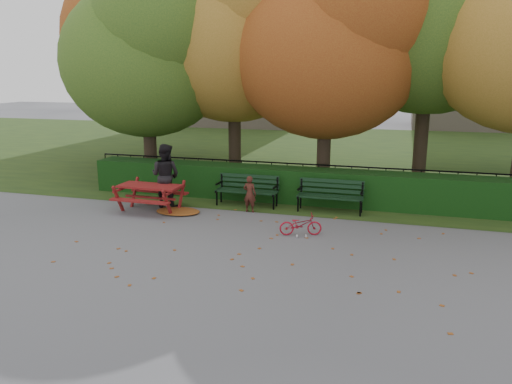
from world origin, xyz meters
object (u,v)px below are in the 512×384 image
(bench_right, at_px, (331,193))
(picnic_table, at_px, (150,191))
(bicycle, at_px, (301,225))
(child, at_px, (250,194))
(adult, at_px, (165,176))
(tree_c, at_px, (337,36))
(bench_left, at_px, (248,188))
(tree_a, at_px, (151,49))
(tree_f, at_px, (149,23))
(tree_b, at_px, (241,21))

(bench_right, distance_m, picnic_table, 5.00)
(picnic_table, bearing_deg, bench_right, 16.71)
(bicycle, bearing_deg, bench_right, -27.42)
(child, xyz_separation_m, adult, (-2.47, -0.13, 0.40))
(tree_c, bearing_deg, bench_left, -133.36)
(tree_a, relative_size, bicycle, 7.48)
(bench_right, bearing_deg, child, -162.44)
(bicycle, bearing_deg, picnic_table, 60.26)
(tree_c, xyz_separation_m, tree_f, (-7.97, 3.28, 0.87))
(tree_c, xyz_separation_m, adult, (-4.33, -3.06, -3.92))
(tree_f, xyz_separation_m, bench_left, (5.83, -5.54, -5.17))
(bench_right, distance_m, child, 2.23)
(tree_c, bearing_deg, bench_right, -83.30)
(tree_f, distance_m, bench_right, 11.19)
(bench_left, bearing_deg, child, -68.12)
(tree_a, bearing_deg, tree_f, 117.98)
(tree_b, bearing_deg, child, -69.18)
(tree_c, xyz_separation_m, bicycle, (-0.11, -4.54, -4.56))
(tree_b, height_order, tree_f, tree_f)
(tree_f, height_order, adult, tree_f)
(tree_c, xyz_separation_m, picnic_table, (-4.55, -3.61, -4.25))
(tree_b, bearing_deg, bench_right, -40.67)
(bicycle, bearing_deg, tree_c, -19.40)
(tree_a, xyz_separation_m, bench_right, (6.29, -1.88, -4.00))
(tree_b, bearing_deg, adult, -105.33)
(tree_b, bearing_deg, bench_left, -69.42)
(child, bearing_deg, tree_f, -40.41)
(tree_f, relative_size, bicycle, 9.18)
(tree_f, bearing_deg, tree_c, -22.35)
(bench_right, bearing_deg, tree_c, 96.70)
(tree_a, height_order, child, tree_a)
(tree_b, xyz_separation_m, picnic_table, (-1.27, -4.40, -4.83))
(child, bearing_deg, tree_b, -64.09)
(tree_f, bearing_deg, bicycle, -44.86)
(tree_b, height_order, picnic_table, tree_b)
(tree_b, relative_size, child, 8.63)
(bench_right, height_order, bicycle, bench_right)
(tree_a, bearing_deg, adult, -57.73)
(bench_left, height_order, bicycle, bench_left)
(tree_c, bearing_deg, picnic_table, -141.54)
(tree_a, distance_m, tree_b, 3.11)
(tree_c, distance_m, bicycle, 6.44)
(tree_b, relative_size, bench_right, 4.88)
(bench_right, xyz_separation_m, adult, (-4.60, -0.80, 0.39))
(tree_c, height_order, bicycle, tree_c)
(tree_c, xyz_separation_m, bench_left, (-2.13, -2.26, -4.30))
(bench_right, height_order, adult, adult)
(bench_right, relative_size, picnic_table, 1.03)
(tree_a, xyz_separation_m, child, (4.16, -2.55, -4.01))
(adult, bearing_deg, tree_b, -99.75)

